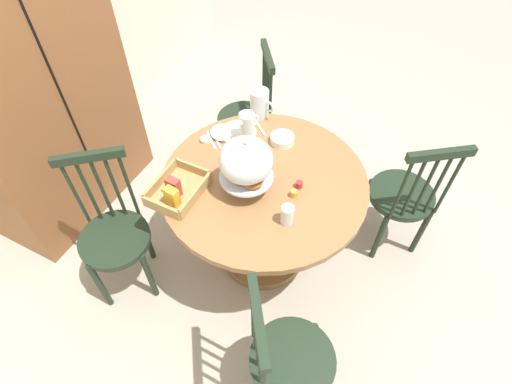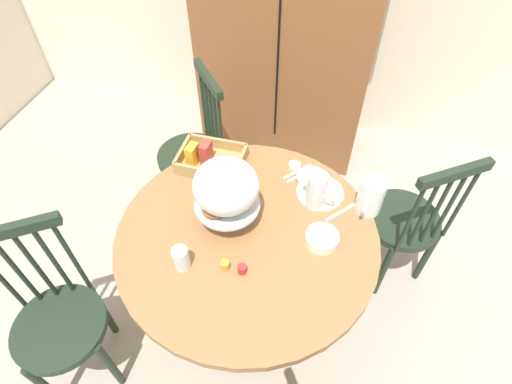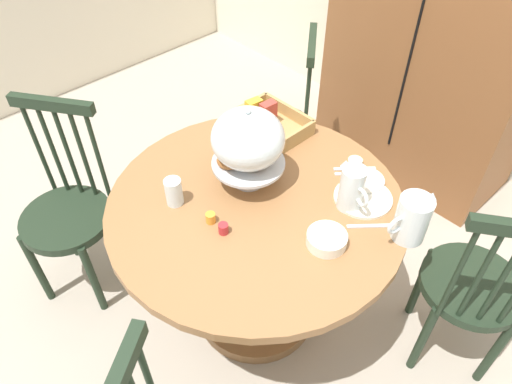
{
  "view_description": "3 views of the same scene",
  "coord_description": "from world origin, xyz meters",
  "px_view_note": "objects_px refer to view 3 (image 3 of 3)",
  "views": [
    {
      "loc": [
        -1.33,
        -0.6,
        2.37
      ],
      "look_at": [
        -0.09,
        0.02,
        0.74
      ],
      "focal_mm": 28.53,
      "sensor_mm": 36.0,
      "label": 1
    },
    {
      "loc": [
        0.31,
        -0.96,
        2.15
      ],
      "look_at": [
        0.01,
        0.17,
        0.84
      ],
      "focal_mm": 28.52,
      "sensor_mm": 36.0,
      "label": 2
    },
    {
      "loc": [
        0.93,
        -0.85,
        2.01
      ],
      "look_at": [
        0.01,
        0.02,
        0.79
      ],
      "focal_mm": 33.47,
      "sensor_mm": 36.0,
      "label": 3
    }
  ],
  "objects_px": {
    "orange_juice_pitcher": "(351,190)",
    "drinking_glass": "(174,192)",
    "dining_table": "(256,241)",
    "wooden_armoire": "(448,12)",
    "milk_pitcher": "(411,220)",
    "windsor_chair_facing_door": "(473,290)",
    "china_plate_large": "(363,198)",
    "china_plate_small": "(365,180)",
    "butter_dish": "(355,162)",
    "windsor_chair_near_window": "(69,214)",
    "pastry_stand_with_dome": "(248,141)",
    "cereal_basket": "(269,122)",
    "windsor_chair_far_side": "(280,128)",
    "cereal_bowl": "(327,239)"
  },
  "relations": [
    {
      "from": "china_plate_large",
      "to": "butter_dish",
      "type": "distance_m",
      "value": 0.2
    },
    {
      "from": "china_plate_small",
      "to": "butter_dish",
      "type": "relative_size",
      "value": 2.5
    },
    {
      "from": "wooden_armoire",
      "to": "cereal_bowl",
      "type": "relative_size",
      "value": 14.0
    },
    {
      "from": "orange_juice_pitcher",
      "to": "cereal_bowl",
      "type": "bearing_deg",
      "value": -72.94
    },
    {
      "from": "dining_table",
      "to": "china_plate_large",
      "type": "xyz_separation_m",
      "value": [
        0.27,
        0.3,
        0.23
      ]
    },
    {
      "from": "milk_pitcher",
      "to": "windsor_chair_far_side",
      "type": "bearing_deg",
      "value": 157.75
    },
    {
      "from": "milk_pitcher",
      "to": "dining_table",
      "type": "bearing_deg",
      "value": -151.16
    },
    {
      "from": "windsor_chair_facing_door",
      "to": "china_plate_large",
      "type": "bearing_deg",
      "value": -159.27
    },
    {
      "from": "windsor_chair_near_window",
      "to": "butter_dish",
      "type": "xyz_separation_m",
      "value": [
        0.85,
        0.91,
        0.3
      ]
    },
    {
      "from": "dining_table",
      "to": "windsor_chair_near_window",
      "type": "bearing_deg",
      "value": -147.05
    },
    {
      "from": "wooden_armoire",
      "to": "orange_juice_pitcher",
      "type": "bearing_deg",
      "value": -72.49
    },
    {
      "from": "orange_juice_pitcher",
      "to": "milk_pitcher",
      "type": "distance_m",
      "value": 0.23
    },
    {
      "from": "windsor_chair_near_window",
      "to": "cereal_bowl",
      "type": "height_order",
      "value": "windsor_chair_near_window"
    },
    {
      "from": "china_plate_small",
      "to": "butter_dish",
      "type": "height_order",
      "value": "same"
    },
    {
      "from": "dining_table",
      "to": "drinking_glass",
      "type": "relative_size",
      "value": 10.25
    },
    {
      "from": "wooden_armoire",
      "to": "windsor_chair_facing_door",
      "type": "bearing_deg",
      "value": -49.37
    },
    {
      "from": "wooden_armoire",
      "to": "milk_pitcher",
      "type": "bearing_deg",
      "value": -62.76
    },
    {
      "from": "pastry_stand_with_dome",
      "to": "windsor_chair_near_window",
      "type": "bearing_deg",
      "value": -139.93
    },
    {
      "from": "drinking_glass",
      "to": "windsor_chair_facing_door",
      "type": "bearing_deg",
      "value": 36.95
    },
    {
      "from": "orange_juice_pitcher",
      "to": "windsor_chair_facing_door",
      "type": "bearing_deg",
      "value": 27.21
    },
    {
      "from": "windsor_chair_far_side",
      "to": "china_plate_small",
      "type": "distance_m",
      "value": 0.86
    },
    {
      "from": "windsor_chair_facing_door",
      "to": "china_plate_large",
      "type": "distance_m",
      "value": 0.57
    },
    {
      "from": "dining_table",
      "to": "pastry_stand_with_dome",
      "type": "distance_m",
      "value": 0.44
    },
    {
      "from": "dining_table",
      "to": "windsor_chair_far_side",
      "type": "bearing_deg",
      "value": 127.86
    },
    {
      "from": "orange_juice_pitcher",
      "to": "dining_table",
      "type": "bearing_deg",
      "value": -137.29
    },
    {
      "from": "dining_table",
      "to": "pastry_stand_with_dome",
      "type": "relative_size",
      "value": 3.28
    },
    {
      "from": "wooden_armoire",
      "to": "butter_dish",
      "type": "relative_size",
      "value": 32.67
    },
    {
      "from": "windsor_chair_far_side",
      "to": "drinking_glass",
      "type": "distance_m",
      "value": 1.02
    },
    {
      "from": "china_plate_small",
      "to": "china_plate_large",
      "type": "bearing_deg",
      "value": -56.95
    },
    {
      "from": "milk_pitcher",
      "to": "drinking_glass",
      "type": "height_order",
      "value": "milk_pitcher"
    },
    {
      "from": "windsor_chair_far_side",
      "to": "butter_dish",
      "type": "bearing_deg",
      "value": -20.22
    },
    {
      "from": "cereal_basket",
      "to": "windsor_chair_far_side",
      "type": "bearing_deg",
      "value": 125.92
    },
    {
      "from": "windsor_chair_far_side",
      "to": "china_plate_large",
      "type": "relative_size",
      "value": 4.43
    },
    {
      "from": "cereal_basket",
      "to": "butter_dish",
      "type": "bearing_deg",
      "value": 11.28
    },
    {
      "from": "windsor_chair_facing_door",
      "to": "milk_pitcher",
      "type": "relative_size",
      "value": 4.94
    },
    {
      "from": "windsor_chair_near_window",
      "to": "china_plate_small",
      "type": "height_order",
      "value": "windsor_chair_near_window"
    },
    {
      "from": "pastry_stand_with_dome",
      "to": "butter_dish",
      "type": "distance_m",
      "value": 0.48
    },
    {
      "from": "cereal_basket",
      "to": "butter_dish",
      "type": "xyz_separation_m",
      "value": [
        0.42,
        0.08,
        -0.02
      ]
    },
    {
      "from": "orange_juice_pitcher",
      "to": "cereal_bowl",
      "type": "xyz_separation_m",
      "value": [
        0.06,
        -0.2,
        -0.06
      ]
    },
    {
      "from": "wooden_armoire",
      "to": "windsor_chair_facing_door",
      "type": "xyz_separation_m",
      "value": [
        0.86,
        -1.0,
        -0.53
      ]
    },
    {
      "from": "dining_table",
      "to": "china_plate_small",
      "type": "xyz_separation_m",
      "value": [
        0.22,
        0.38,
        0.25
      ]
    },
    {
      "from": "pastry_stand_with_dome",
      "to": "china_plate_large",
      "type": "relative_size",
      "value": 1.56
    },
    {
      "from": "milk_pitcher",
      "to": "butter_dish",
      "type": "height_order",
      "value": "milk_pitcher"
    },
    {
      "from": "china_plate_small",
      "to": "milk_pitcher",
      "type": "bearing_deg",
      "value": -22.67
    },
    {
      "from": "dining_table",
      "to": "windsor_chair_near_window",
      "type": "relative_size",
      "value": 1.16
    },
    {
      "from": "butter_dish",
      "to": "windsor_chair_far_side",
      "type": "bearing_deg",
      "value": 159.78
    },
    {
      "from": "wooden_armoire",
      "to": "milk_pitcher",
      "type": "height_order",
      "value": "wooden_armoire"
    },
    {
      "from": "wooden_armoire",
      "to": "cereal_basket",
      "type": "relative_size",
      "value": 6.2
    },
    {
      "from": "pastry_stand_with_dome",
      "to": "milk_pitcher",
      "type": "distance_m",
      "value": 0.63
    },
    {
      "from": "orange_juice_pitcher",
      "to": "drinking_glass",
      "type": "xyz_separation_m",
      "value": [
        -0.46,
        -0.46,
        -0.03
      ]
    }
  ]
}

